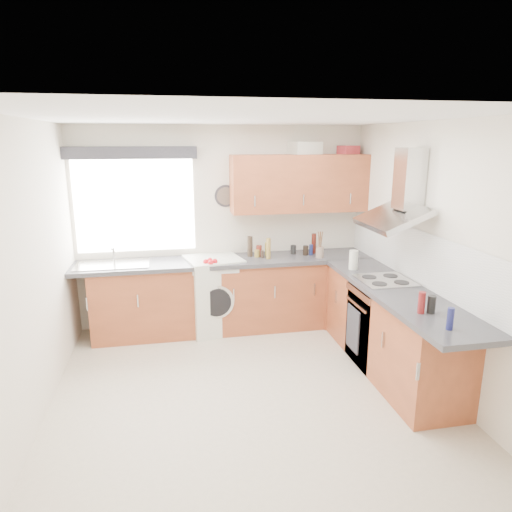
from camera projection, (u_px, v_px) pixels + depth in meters
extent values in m
plane|color=beige|center=(247.00, 390.00, 4.36)|extent=(3.60, 3.60, 0.00)
cube|color=white|center=(246.00, 117.00, 3.74)|extent=(3.60, 3.60, 0.02)
cube|color=silver|center=(222.00, 227.00, 5.76)|extent=(3.60, 0.02, 2.50)
cube|color=silver|center=(308.00, 355.00, 2.34)|extent=(3.60, 0.02, 2.50)
cube|color=silver|center=(30.00, 275.00, 3.72)|extent=(0.02, 3.60, 2.50)
cube|color=silver|center=(431.00, 255.00, 4.39)|extent=(0.02, 3.60, 2.50)
cube|color=silver|center=(135.00, 206.00, 5.48)|extent=(1.40, 0.02, 1.10)
cube|color=#28272D|center=(131.00, 153.00, 5.24)|extent=(1.50, 0.18, 0.14)
cube|color=white|center=(413.00, 254.00, 4.69)|extent=(0.01, 3.00, 0.54)
cube|color=brown|center=(218.00, 297.00, 5.67)|extent=(3.00, 0.58, 0.86)
cube|color=brown|center=(340.00, 289.00, 5.96)|extent=(0.60, 0.60, 0.86)
cube|color=brown|center=(389.00, 330.00, 4.68)|extent=(0.58, 2.10, 0.86)
cube|color=#323236|center=(226.00, 261.00, 5.57)|extent=(3.60, 0.62, 0.05)
cube|color=#323236|center=(399.00, 293.00, 4.42)|extent=(0.62, 2.42, 0.05)
cube|color=black|center=(382.00, 325.00, 4.82)|extent=(0.56, 0.58, 0.85)
cube|color=#B8B8B8|center=(385.00, 280.00, 4.70)|extent=(0.52, 0.52, 0.01)
cube|color=brown|center=(299.00, 183.00, 5.64)|extent=(1.70, 0.35, 0.70)
cube|color=silver|center=(214.00, 294.00, 5.66)|extent=(0.75, 0.73, 0.93)
cylinder|color=#28272D|center=(226.00, 196.00, 5.66)|extent=(0.28, 0.04, 0.28)
cube|color=silver|center=(305.00, 148.00, 5.64)|extent=(0.42, 0.35, 0.15)
cube|color=#C4363C|center=(348.00, 150.00, 5.73)|extent=(0.27, 0.24, 0.10)
cylinder|color=#836D5F|center=(320.00, 252.00, 5.62)|extent=(0.11, 0.11, 0.14)
cylinder|color=silver|center=(353.00, 260.00, 5.10)|extent=(0.12, 0.12, 0.22)
cylinder|color=#4F1810|center=(314.00, 243.00, 5.83)|extent=(0.06, 0.06, 0.25)
cylinder|color=black|center=(306.00, 250.00, 5.74)|extent=(0.07, 0.07, 0.12)
cylinder|color=black|center=(293.00, 250.00, 5.81)|extent=(0.07, 0.07, 0.11)
cylinder|color=olive|center=(268.00, 249.00, 5.73)|extent=(0.07, 0.07, 0.16)
cylinder|color=#37291E|center=(250.00, 246.00, 5.67)|extent=(0.07, 0.07, 0.25)
cylinder|color=olive|center=(268.00, 248.00, 5.55)|extent=(0.06, 0.06, 0.26)
cylinder|color=olive|center=(257.00, 253.00, 5.66)|extent=(0.07, 0.07, 0.09)
cylinder|color=#36261E|center=(262.00, 254.00, 5.62)|extent=(0.04, 0.04, 0.09)
cylinder|color=maroon|center=(259.00, 251.00, 5.68)|extent=(0.07, 0.07, 0.14)
cylinder|color=navy|center=(311.00, 250.00, 5.75)|extent=(0.05, 0.05, 0.13)
cylinder|color=black|center=(431.00, 304.00, 3.81)|extent=(0.07, 0.07, 0.15)
cylinder|color=maroon|center=(422.00, 303.00, 3.80)|extent=(0.06, 0.06, 0.19)
cylinder|color=navy|center=(450.00, 319.00, 3.47)|extent=(0.05, 0.05, 0.18)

